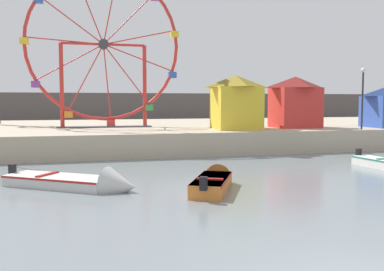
% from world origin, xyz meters
% --- Properties ---
extents(quay_promenade, '(110.00, 20.85, 1.40)m').
position_xyz_m(quay_promenade, '(0.00, 28.31, 0.70)').
color(quay_promenade, '#B7A88E').
rests_on(quay_promenade, ground_plane).
extents(distant_town_skyline, '(140.00, 3.00, 4.40)m').
position_xyz_m(distant_town_skyline, '(0.00, 53.90, 2.20)').
color(distant_town_skyline, '#564C47').
rests_on(distant_town_skyline, ground_plane).
extents(motorboat_orange_hull, '(2.72, 4.03, 1.09)m').
position_xyz_m(motorboat_orange_hull, '(0.23, 9.27, 0.26)').
color(motorboat_orange_hull, orange).
rests_on(motorboat_orange_hull, ground_plane).
extents(motorboat_pale_grey, '(5.20, 4.19, 1.35)m').
position_xyz_m(motorboat_pale_grey, '(-4.51, 10.30, 0.23)').
color(motorboat_pale_grey, silver).
rests_on(motorboat_pale_grey, ground_plane).
extents(ferris_wheel_red_frame, '(10.89, 1.20, 11.19)m').
position_xyz_m(ferris_wheel_red_frame, '(-2.95, 25.12, 7.02)').
color(ferris_wheel_red_frame, red).
rests_on(ferris_wheel_red_frame, quay_promenade).
extents(carnival_booth_red_striped, '(3.28, 2.95, 3.58)m').
position_xyz_m(carnival_booth_red_striped, '(10.05, 21.53, 3.25)').
color(carnival_booth_red_striped, red).
rests_on(carnival_booth_red_striped, quay_promenade).
extents(carnival_booth_yellow_awning, '(3.44, 3.99, 3.57)m').
position_xyz_m(carnival_booth_yellow_awning, '(5.45, 21.08, 3.25)').
color(carnival_booth_yellow_awning, yellow).
rests_on(carnival_booth_yellow_awning, quay_promenade).
extents(promenade_lamp_near, '(0.32, 0.32, 4.03)m').
position_xyz_m(promenade_lamp_near, '(13.32, 18.55, 4.02)').
color(promenade_lamp_near, '#2D2D33').
rests_on(promenade_lamp_near, quay_promenade).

